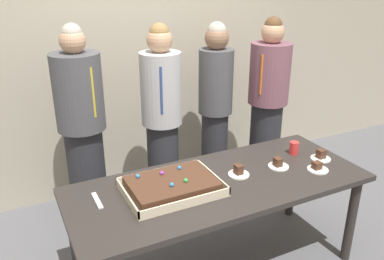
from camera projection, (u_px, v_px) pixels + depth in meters
interior_back_panel at (137, 36)px, 3.74m from camera, size 8.00×0.12×3.00m
party_table at (219, 192)px, 2.73m from camera, size 2.06×0.83×0.75m
sheet_cake at (172, 186)px, 2.57m from camera, size 0.62×0.45×0.10m
plated_slice_near_left at (278, 164)px, 2.89m from camera, size 0.15×0.15×0.07m
plated_slice_near_right at (321, 156)px, 3.01m from camera, size 0.15×0.15×0.08m
plated_slice_far_left at (317, 168)px, 2.84m from camera, size 0.15×0.15×0.06m
plated_slice_far_right at (239, 172)px, 2.77m from camera, size 0.15×0.15×0.08m
drink_cup_nearest at (294, 148)px, 3.08m from camera, size 0.07×0.07×0.10m
cake_server_utensil at (97, 200)px, 2.47m from camera, size 0.03×0.20×0.01m
person_serving_front at (162, 122)px, 3.35m from camera, size 0.34×0.34×1.71m
person_green_shirt_behind at (83, 131)px, 3.16m from camera, size 0.38×0.38×1.73m
person_striped_tie_right at (215, 107)px, 3.73m from camera, size 0.32×0.32×1.67m
person_left_edge_reaching at (267, 106)px, 3.78m from camera, size 0.38×0.38×1.71m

